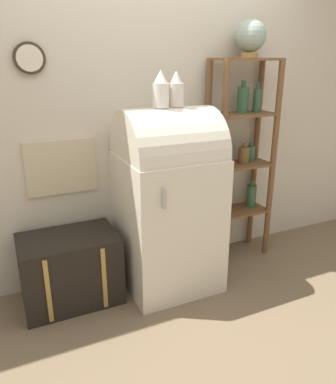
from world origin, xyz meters
TOP-DOWN VIEW (x-y plane):
  - ground_plane at (0.00, 0.00)m, footprint 12.00×12.00m
  - wall_back at (-0.00, 0.57)m, footprint 7.00×0.09m
  - refrigerator at (-0.00, 0.21)m, footprint 0.69×0.71m
  - suitcase_trunk at (-0.75, 0.28)m, footprint 0.69×0.46m
  - shelf_unit at (0.77, 0.39)m, footprint 0.57×0.30m
  - globe at (0.80, 0.40)m, footprint 0.24×0.24m
  - vase_left at (-0.06, 0.20)m, footprint 0.11×0.11m
  - vase_center at (0.07, 0.22)m, footprint 0.11×0.11m

SIDE VIEW (x-z plane):
  - ground_plane at x=0.00m, z-range 0.00..0.00m
  - suitcase_trunk at x=-0.75m, z-range 0.00..0.52m
  - refrigerator at x=0.00m, z-range 0.03..1.42m
  - shelf_unit at x=0.77m, z-range 0.10..1.82m
  - wall_back at x=0.00m, z-range 0.00..2.70m
  - vase_center at x=0.07m, z-range 1.38..1.63m
  - vase_left at x=-0.06m, z-range 1.38..1.63m
  - globe at x=0.80m, z-range 1.73..2.02m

